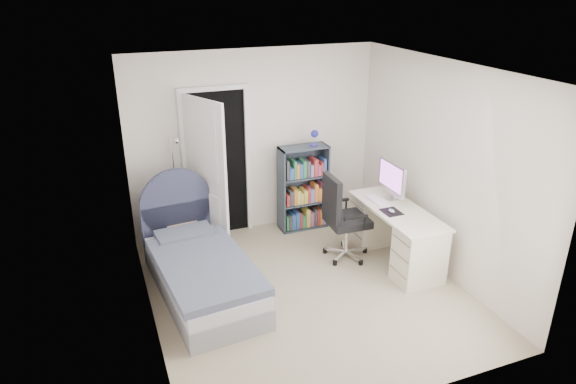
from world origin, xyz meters
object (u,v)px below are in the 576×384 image
object	(u,v)px
desk	(395,232)
bookcase	(304,191)
nightstand	(180,227)
office_chair	(341,214)
bed	(201,270)
floor_lamp	(179,201)

from	to	relation	value
desk	bookcase	bearing A→B (deg)	118.21
nightstand	office_chair	size ratio (longest dim) A/B	0.51
bed	desk	bearing A→B (deg)	-4.59
bed	floor_lamp	world-z (taller)	floor_lamp
desk	office_chair	bearing A→B (deg)	153.13
office_chair	floor_lamp	bearing A→B (deg)	147.92
bed	desk	size ratio (longest dim) A/B	1.38
desk	office_chair	size ratio (longest dim) A/B	1.32
desk	bed	bearing A→B (deg)	175.41
floor_lamp	office_chair	size ratio (longest dim) A/B	1.33
bookcase	bed	bearing A→B (deg)	-147.68
floor_lamp	desk	xyz separation A→B (m)	(2.41, -1.44, -0.21)
nightstand	office_chair	world-z (taller)	office_chair
bed	bookcase	world-z (taller)	bookcase
bed	nightstand	size ratio (longest dim) A/B	3.58
bookcase	office_chair	size ratio (longest dim) A/B	1.29
bed	office_chair	world-z (taller)	bed
nightstand	bookcase	distance (m)	1.78
bed	nightstand	bearing A→B (deg)	92.58
floor_lamp	bookcase	world-z (taller)	floor_lamp
bed	office_chair	xyz separation A→B (m)	(1.81, 0.11, 0.34)
nightstand	desk	size ratio (longest dim) A/B	0.38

